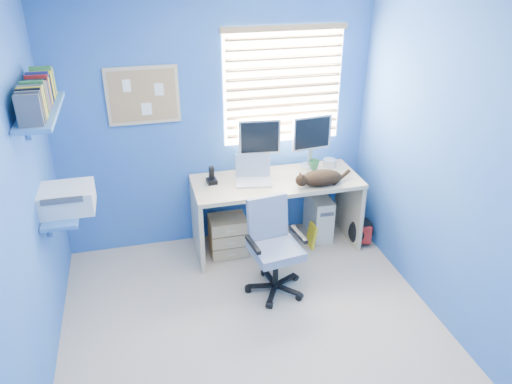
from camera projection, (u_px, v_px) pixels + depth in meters
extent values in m
cube|color=#BEAC93|center=(258.00, 339.00, 3.89)|extent=(3.00, 3.20, 0.00)
cube|color=blue|center=(216.00, 121.00, 4.71)|extent=(3.00, 0.01, 2.50)
cube|color=blue|center=(360.00, 380.00, 1.94)|extent=(3.00, 0.01, 2.50)
cube|color=blue|center=(17.00, 225.00, 3.00)|extent=(0.01, 3.20, 2.50)
cube|color=blue|center=(456.00, 174.00, 3.65)|extent=(0.01, 3.20, 2.50)
cube|color=tan|center=(276.00, 214.00, 4.92)|extent=(1.60, 0.65, 0.74)
cube|color=silver|center=(254.00, 172.00, 4.65)|extent=(0.37, 0.32, 0.22)
cube|color=silver|center=(259.00, 146.00, 4.80)|extent=(0.41, 0.17, 0.54)
cube|color=silver|center=(311.00, 142.00, 4.90)|extent=(0.41, 0.16, 0.54)
cube|color=black|center=(212.00, 175.00, 4.65)|extent=(0.10, 0.12, 0.17)
imported|color=#2A713B|center=(314.00, 165.00, 4.94)|extent=(0.10, 0.09, 0.10)
cylinder|color=silver|center=(329.00, 163.00, 5.03)|extent=(0.13, 0.13, 0.07)
ellipsoid|color=black|center=(321.00, 178.00, 4.63)|extent=(0.42, 0.26, 0.14)
cube|color=beige|center=(318.00, 215.00, 5.18)|extent=(0.20, 0.45, 0.45)
cube|color=tan|center=(228.00, 235.00, 4.87)|extent=(0.35, 0.28, 0.41)
cube|color=yellow|center=(312.00, 235.00, 5.03)|extent=(0.03, 0.17, 0.24)
ellipsoid|color=black|center=(361.00, 231.00, 5.04)|extent=(0.32, 0.28, 0.31)
cylinder|color=black|center=(275.00, 287.00, 4.42)|extent=(0.55, 0.55, 0.06)
cylinder|color=black|center=(276.00, 270.00, 4.33)|extent=(0.06, 0.06, 0.32)
cube|color=#7A88A2|center=(276.00, 250.00, 4.24)|extent=(0.45, 0.45, 0.08)
cube|color=#7A88A2|center=(267.00, 217.00, 4.29)|extent=(0.36, 0.11, 0.38)
cube|color=white|center=(283.00, 86.00, 4.71)|extent=(1.15, 0.01, 1.10)
cube|color=#AA8450|center=(284.00, 87.00, 4.68)|extent=(1.10, 0.03, 1.00)
cube|color=tan|center=(143.00, 96.00, 4.42)|extent=(0.64, 0.02, 0.52)
cube|color=tan|center=(143.00, 96.00, 4.41)|extent=(0.58, 0.01, 0.46)
cube|color=#4078BA|center=(62.00, 211.00, 3.83)|extent=(0.26, 0.55, 0.03)
cube|color=silver|center=(65.00, 199.00, 3.79)|extent=(0.42, 0.34, 0.18)
cube|color=#4078BA|center=(41.00, 111.00, 3.46)|extent=(0.24, 0.90, 0.03)
cube|color=navy|center=(36.00, 94.00, 3.40)|extent=(0.15, 0.80, 0.22)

